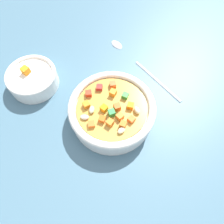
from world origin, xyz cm
name	(u,v)px	position (x,y,z in cm)	size (l,w,h in cm)	color
ground_plane	(112,119)	(0.00, 0.00, -1.00)	(140.00, 140.00, 2.00)	#42667A
soup_bowl_main	(112,111)	(-0.01, -0.01, 2.86)	(17.86, 17.86, 5.86)	white
spoon	(137,61)	(10.96, 12.63, 0.41)	(9.85, 23.67, 0.93)	silver
side_bowl_small	(33,79)	(-14.47, 14.36, 2.15)	(11.46, 11.46, 5.00)	white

